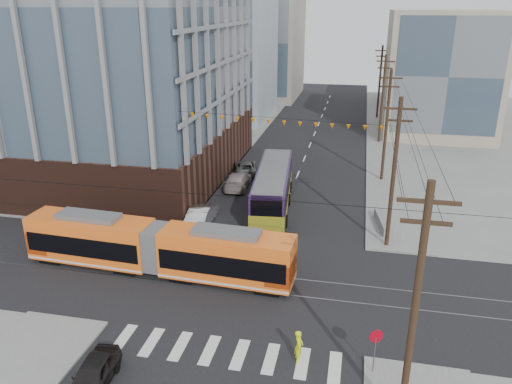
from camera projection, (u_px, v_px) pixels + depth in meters
ground at (239, 319)px, 28.28m from camera, size 160.00×160.00×0.00m
office_building at (74, 31)px, 48.52m from camera, size 30.00×25.00×28.60m
bg_bldg_nw_near at (211, 58)px, 75.98m from camera, size 18.00×16.00×18.00m
bg_bldg_ne_near at (440, 74)px, 66.31m from camera, size 14.00×14.00×16.00m
bg_bldg_nw_far at (257, 42)px, 93.35m from camera, size 16.00×18.00×20.00m
bg_bldg_ne_far at (436, 65)px, 84.58m from camera, size 16.00×16.00×14.00m
utility_pole_near at (414, 315)px, 19.20m from camera, size 0.30×0.30×11.00m
utility_pole_far at (380, 83)px, 75.96m from camera, size 0.30×0.30×11.00m
streetcar at (157, 248)px, 32.64m from camera, size 18.31×3.54×3.51m
city_bus at (273, 187)px, 43.27m from camera, size 3.97×12.92×3.60m
black_sedan at (93, 375)px, 23.01m from camera, size 1.96×4.07×1.34m
parked_car_silver at (202, 215)px, 40.25m from camera, size 1.80×4.79×1.56m
parked_car_white at (238, 180)px, 48.17m from camera, size 2.32×5.24×1.49m
parked_car_grey at (246, 167)px, 52.26m from camera, size 3.47×5.29×1.35m
pedestrian at (299, 346)px, 24.64m from camera, size 0.44×0.65×1.75m
stop_sign at (374, 354)px, 23.64m from camera, size 0.95×0.95×2.36m
jersey_barrier at (383, 223)px, 39.58m from camera, size 1.61×4.34×0.85m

